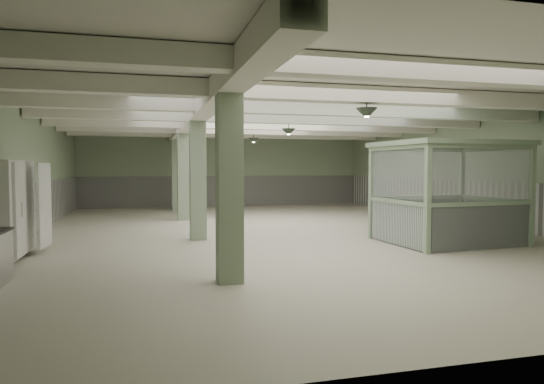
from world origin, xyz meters
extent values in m
plane|color=beige|center=(0.00, 0.00, 0.00)|extent=(20.00, 20.00, 0.00)
cube|color=silver|center=(0.00, 0.00, 3.60)|extent=(14.00, 20.00, 0.02)
cube|color=#9BAB89|center=(0.00, 10.00, 1.80)|extent=(14.00, 0.02, 3.60)
cube|color=#9BAB89|center=(0.00, -10.00, 1.80)|extent=(14.00, 0.02, 3.60)
cube|color=#9BAB89|center=(-7.00, 0.00, 1.80)|extent=(0.02, 20.00, 3.60)
cube|color=#9BAB89|center=(7.00, 0.00, 1.80)|extent=(0.02, 20.00, 3.60)
cube|color=silver|center=(-6.97, 0.00, 0.75)|extent=(0.05, 19.90, 1.50)
cube|color=silver|center=(6.97, 0.00, 0.75)|extent=(0.05, 19.90, 1.50)
cube|color=silver|center=(0.00, 9.97, 0.75)|extent=(13.90, 0.05, 1.50)
cube|color=white|center=(-2.50, 0.00, 3.38)|extent=(0.45, 19.90, 0.40)
cube|color=white|center=(0.00, -7.50, 3.42)|extent=(13.90, 0.35, 0.32)
cube|color=white|center=(0.00, -5.00, 3.42)|extent=(13.90, 0.35, 0.32)
cube|color=white|center=(0.00, -2.50, 3.42)|extent=(13.90, 0.35, 0.32)
cube|color=white|center=(0.00, 0.00, 3.42)|extent=(13.90, 0.35, 0.32)
cube|color=white|center=(0.00, 2.50, 3.42)|extent=(13.90, 0.35, 0.32)
cube|color=white|center=(0.00, 5.00, 3.42)|extent=(13.90, 0.35, 0.32)
cube|color=white|center=(0.00, 7.50, 3.42)|extent=(13.90, 0.35, 0.32)
cube|color=#8CA282|center=(-2.50, -6.00, 1.80)|extent=(0.42, 0.42, 3.60)
cube|color=#8CA282|center=(-2.50, -1.00, 1.80)|extent=(0.42, 0.42, 3.60)
cube|color=#8CA282|center=(-2.50, 4.00, 1.80)|extent=(0.42, 0.42, 3.60)
cube|color=#8CA282|center=(-2.50, 8.00, 1.80)|extent=(0.42, 0.42, 3.60)
cone|color=#2C382A|center=(0.50, -5.00, 3.05)|extent=(0.44, 0.44, 0.22)
cone|color=#2C382A|center=(0.50, 0.50, 3.05)|extent=(0.44, 0.44, 0.22)
cone|color=#2C382A|center=(0.50, 5.50, 3.05)|extent=(0.44, 0.44, 0.22)
cube|color=white|center=(-6.65, -2.83, 1.00)|extent=(0.55, 2.19, 2.01)
cube|color=white|center=(-6.35, -3.33, 1.00)|extent=(0.06, 0.82, 1.91)
cube|color=white|center=(-6.23, -2.23, 1.00)|extent=(0.16, 0.82, 1.91)
cube|color=silver|center=(-6.31, -3.33, 1.00)|extent=(0.02, 0.05, 0.30)
cube|color=silver|center=(-6.31, -2.32, 1.00)|extent=(0.02, 0.05, 0.30)
cube|color=#91AE8B|center=(2.27, -4.48, 1.25)|extent=(0.13, 0.13, 2.49)
cube|color=#91AE8B|center=(2.12, -1.99, 1.25)|extent=(0.13, 0.13, 2.49)
cube|color=#91AE8B|center=(5.26, -4.30, 1.25)|extent=(0.13, 0.13, 2.49)
cube|color=#91AE8B|center=(5.11, -1.81, 1.25)|extent=(0.13, 0.13, 2.49)
cube|color=#91AE8B|center=(3.69, -3.15, 2.55)|extent=(3.40, 2.94, 0.12)
cube|color=silver|center=(3.76, -4.39, 0.55)|extent=(2.79, 0.23, 1.05)
cube|color=silver|center=(3.76, -4.39, 1.78)|extent=(2.79, 0.23, 1.22)
cube|color=silver|center=(3.61, -1.90, 0.55)|extent=(2.79, 0.23, 1.05)
cube|color=silver|center=(3.61, -1.90, 1.78)|extent=(2.79, 0.23, 1.22)
cube|color=silver|center=(2.19, -3.24, 0.55)|extent=(0.20, 2.29, 1.05)
cube|color=silver|center=(2.19, -3.24, 1.78)|extent=(0.20, 2.29, 1.22)
cube|color=silver|center=(5.18, -3.06, 0.55)|extent=(0.20, 2.29, 1.05)
cube|color=silver|center=(5.18, -3.06, 1.78)|extent=(0.20, 2.29, 1.22)
cube|color=#595E4E|center=(5.57, -3.73, 0.56)|extent=(0.54, 0.62, 1.12)
camera|label=1|loc=(-3.89, -14.09, 1.97)|focal=32.00mm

